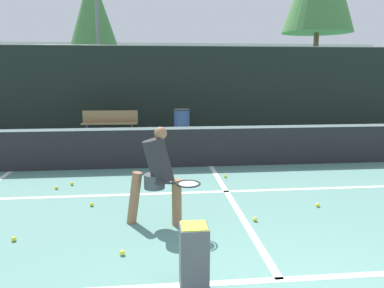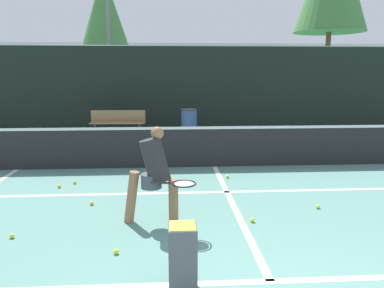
{
  "view_description": "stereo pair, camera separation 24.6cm",
  "coord_description": "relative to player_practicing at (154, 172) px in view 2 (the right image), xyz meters",
  "views": [
    {
      "loc": [
        -1.3,
        -2.22,
        2.19
      ],
      "look_at": [
        -0.66,
        4.12,
        0.95
      ],
      "focal_mm": 35.0,
      "sensor_mm": 36.0,
      "label": 1
    },
    {
      "loc": [
        -1.06,
        -2.24,
        2.19
      ],
      "look_at": [
        -0.66,
        4.12,
        0.95
      ],
      "focal_mm": 35.0,
      "sensor_mm": 36.0,
      "label": 2
    }
  ],
  "objects": [
    {
      "name": "tennis_ball_scattered_6",
      "position": [
        -0.45,
        -0.91,
        -0.74
      ],
      "size": [
        0.07,
        0.07,
        0.07
      ],
      "primitive_type": "sphere",
      "color": "#D1E033",
      "rests_on": "ground"
    },
    {
      "name": "tennis_ball_scattered_9",
      "position": [
        -1.66,
        2.07,
        -0.74
      ],
      "size": [
        0.07,
        0.07,
        0.07
      ],
      "primitive_type": "sphere",
      "color": "#D1E033",
      "rests_on": "ground"
    },
    {
      "name": "tennis_ball_scattered_4",
      "position": [
        -1.89,
        -0.38,
        -0.74
      ],
      "size": [
        0.07,
        0.07,
        0.07
      ],
      "primitive_type": "sphere",
      "color": "#D1E033",
      "rests_on": "ground"
    },
    {
      "name": "court_center_mark",
      "position": [
        1.27,
        0.82,
        -0.77
      ],
      "size": [
        0.1,
        4.89,
        0.01
      ],
      "primitive_type": "cube",
      "color": "white",
      "rests_on": "ground"
    },
    {
      "name": "player_practicing",
      "position": [
        0.0,
        0.0,
        0.0
      ],
      "size": [
        1.09,
        0.69,
        1.44
      ],
      "rotation": [
        0.0,
        0.0,
        -0.19
      ],
      "color": "#8C6042",
      "rests_on": "ground"
    },
    {
      "name": "tennis_ball_scattered_8",
      "position": [
        1.43,
        2.29,
        -0.74
      ],
      "size": [
        0.07,
        0.07,
        0.07
      ],
      "primitive_type": "sphere",
      "color": "#D1E033",
      "rests_on": "ground"
    },
    {
      "name": "court_service_line",
      "position": [
        1.27,
        1.38,
        -0.77
      ],
      "size": [
        8.25,
        0.1,
        0.01
      ],
      "primitive_type": "cube",
      "color": "white",
      "rests_on": "ground"
    },
    {
      "name": "court_baseline_near",
      "position": [
        1.27,
        -1.63,
        -0.77
      ],
      "size": [
        11.0,
        0.1,
        0.01
      ],
      "primitive_type": "cube",
      "color": "white",
      "rests_on": "ground"
    },
    {
      "name": "courtside_bench",
      "position": [
        -1.55,
        7.87,
        -0.29
      ],
      "size": [
        1.91,
        0.47,
        0.86
      ],
      "rotation": [
        0.0,
        0.0,
        -0.05
      ],
      "color": "olive",
      "rests_on": "ground"
    },
    {
      "name": "tree_mid",
      "position": [
        -3.33,
        17.15,
        4.67
      ],
      "size": [
        2.89,
        2.89,
        7.72
      ],
      "color": "brown",
      "rests_on": "ground"
    },
    {
      "name": "tennis_ball_scattered_2",
      "position": [
        1.43,
        -0.05,
        -0.74
      ],
      "size": [
        0.07,
        0.07,
        0.07
      ],
      "primitive_type": "sphere",
      "color": "#D1E033",
      "rests_on": "ground"
    },
    {
      "name": "tennis_ball_scattered_5",
      "position": [
        2.62,
        0.44,
        -0.74
      ],
      "size": [
        0.07,
        0.07,
        0.07
      ],
      "primitive_type": "sphere",
      "color": "#D1E033",
      "rests_on": "ground"
    },
    {
      "name": "trash_bin",
      "position": [
        0.92,
        7.75,
        -0.31
      ],
      "size": [
        0.57,
        0.57,
        0.92
      ],
      "color": "#384C7F",
      "rests_on": "ground"
    },
    {
      "name": "tennis_ball_scattered_1",
      "position": [
        -1.09,
        0.84,
        -0.74
      ],
      "size": [
        0.07,
        0.07,
        0.07
      ],
      "primitive_type": "sphere",
      "color": "#D1E033",
      "rests_on": "ground"
    },
    {
      "name": "fence_back",
      "position": [
        1.27,
        9.17,
        0.79
      ],
      "size": [
        24.0,
        0.06,
        3.14
      ],
      "color": "black",
      "rests_on": "ground"
    },
    {
      "name": "tennis_ball_scattered_3",
      "position": [
        0.6,
        2.01,
        -0.74
      ],
      "size": [
        0.07,
        0.07,
        0.07
      ],
      "primitive_type": "sphere",
      "color": "#D1E033",
      "rests_on": "ground"
    },
    {
      "name": "ball_hopper",
      "position": [
        0.34,
        -1.74,
        -0.4
      ],
      "size": [
        0.28,
        0.28,
        0.71
      ],
      "color": "#4C4C51",
      "rests_on": "ground"
    },
    {
      "name": "net",
      "position": [
        1.27,
        3.27,
        -0.26
      ],
      "size": [
        11.09,
        0.09,
        1.07
      ],
      "color": "slate",
      "rests_on": "ground"
    },
    {
      "name": "building_far",
      "position": [
        1.27,
        28.17,
        1.49
      ],
      "size": [
        36.0,
        2.4,
        4.53
      ],
      "primitive_type": "cube",
      "color": "beige",
      "rests_on": "ground"
    },
    {
      "name": "parked_car",
      "position": [
        0.9,
        11.88,
        -0.14
      ],
      "size": [
        1.84,
        4.44,
        1.49
      ],
      "color": "black",
      "rests_on": "ground"
    },
    {
      "name": "tennis_ball_scattered_0",
      "position": [
        -1.9,
        1.83,
        -0.74
      ],
      "size": [
        0.07,
        0.07,
        0.07
      ],
      "primitive_type": "sphere",
      "color": "#D1E033",
      "rests_on": "ground"
    }
  ]
}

